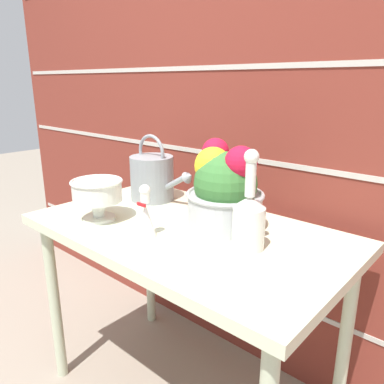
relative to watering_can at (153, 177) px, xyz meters
The scene contains 7 objects.
brick_wall 0.50m from the watering_can, 41.83° to the left, with size 3.60×0.08×2.20m.
patio_table 0.39m from the watering_can, 23.93° to the right, with size 1.11×0.64×0.74m.
watering_can is the anchor object (origin of this frame).
crystal_pedestal_bowl 0.30m from the watering_can, 83.70° to the right, with size 0.19×0.19×0.15m.
flower_planter 0.42m from the watering_can, ahead, with size 0.27×0.27×0.30m.
glass_decanter 0.59m from the watering_can, 13.77° to the right, with size 0.10×0.10×0.30m.
figurine_vase 0.41m from the watering_can, 45.80° to the right, with size 0.07×0.07×0.18m.
Camera 1 is at (0.82, -0.89, 1.23)m, focal length 35.00 mm.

